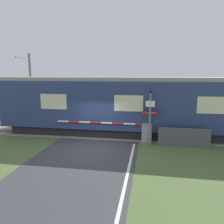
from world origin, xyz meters
The scene contains 7 objects.
ground_plane centered at (0.00, 0.00, 0.00)m, with size 80.00×80.00×0.00m, color #4C6033.
track_bed centered at (0.00, 3.06, 0.02)m, with size 36.00×3.20×0.13m.
train centered at (1.87, 3.06, 1.99)m, with size 17.51×2.86×3.89m.
crossing_barrier centered at (2.48, 1.57, 0.68)m, with size 6.05×0.44×1.20m.
signal_post centered at (3.16, 1.20, 1.83)m, with size 0.90×0.26×3.21m.
catenary_pole centered at (-6.31, 4.82, 2.99)m, with size 0.20×1.90×5.69m.
roadside_fence centered at (5.10, 1.04, 0.55)m, with size 2.87×0.06×1.10m.
Camera 1 is at (3.10, -11.39, 4.11)m, focal length 35.00 mm.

